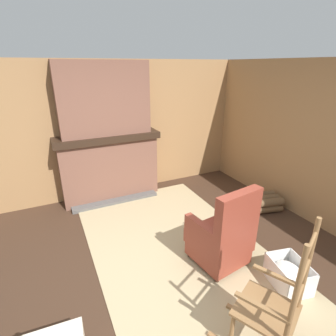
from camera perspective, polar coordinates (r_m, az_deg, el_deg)
ground_plane at (r=3.16m, az=-0.20°, el=-24.51°), size 14.00×14.00×0.00m
wood_panel_wall_left at (r=4.79m, az=-13.75°, el=7.79°), size 0.06×5.72×2.37m
fireplace_hearth at (r=4.75m, az=-12.50°, el=0.19°), size 0.59×1.76×1.18m
chimney_breast at (r=4.48m, az=-13.78°, el=14.43°), size 0.34×1.46×1.17m
area_rug at (r=3.65m, az=1.77°, el=-16.98°), size 3.45×2.09×0.01m
armchair at (r=3.25m, az=11.65°, el=-14.66°), size 0.69×0.67×1.06m
rocking_chair at (r=2.54m, az=21.59°, el=-27.38°), size 0.90×0.73×1.28m
firewood_stack at (r=4.75m, az=20.38°, el=-6.89°), size 0.50×0.53×0.25m
laundry_basket at (r=3.35m, az=24.76°, el=-20.25°), size 0.51×0.42×0.30m
oil_lamp_vase at (r=4.54m, az=-17.14°, el=8.09°), size 0.12×0.12×0.31m
storage_case at (r=4.73m, az=-7.47°, el=8.76°), size 0.14×0.23×0.13m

